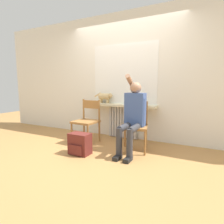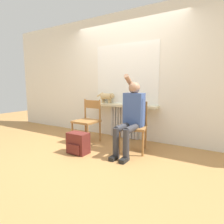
% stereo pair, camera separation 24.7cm
% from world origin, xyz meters
% --- Properties ---
extents(ground_plane, '(12.00, 12.00, 0.00)m').
position_xyz_m(ground_plane, '(0.00, 0.00, 0.00)').
color(ground_plane, '#B27F47').
extents(wall_with_window, '(7.00, 0.06, 2.70)m').
position_xyz_m(wall_with_window, '(0.00, 1.23, 1.35)').
color(wall_with_window, white).
rests_on(wall_with_window, ground_plane).
extents(radiator, '(0.66, 0.08, 0.71)m').
position_xyz_m(radiator, '(-0.00, 1.15, 0.35)').
color(radiator, silver).
rests_on(radiator, ground_plane).
extents(windowsill, '(1.53, 0.25, 0.05)m').
position_xyz_m(windowsill, '(0.00, 1.07, 0.73)').
color(windowsill, beige).
rests_on(windowsill, radiator).
extents(window_glass, '(1.46, 0.01, 1.28)m').
position_xyz_m(window_glass, '(0.00, 1.20, 1.40)').
color(window_glass, white).
rests_on(window_glass, windowsill).
extents(chair_left, '(0.47, 0.47, 0.87)m').
position_xyz_m(chair_left, '(-0.52, 0.51, 0.46)').
color(chair_left, '#9E6B38').
rests_on(chair_left, ground_plane).
extents(chair_right, '(0.55, 0.55, 0.87)m').
position_xyz_m(chair_right, '(0.51, 0.51, 0.46)').
color(chair_right, '#9E6B38').
rests_on(chair_right, ground_plane).
extents(person, '(0.36, 1.02, 1.36)m').
position_xyz_m(person, '(0.52, 0.39, 0.67)').
color(person, '#333338').
rests_on(person, ground_plane).
extents(cat, '(0.46, 0.13, 0.25)m').
position_xyz_m(cat, '(-0.42, 1.10, 0.91)').
color(cat, '#DBB77A').
rests_on(cat, windowsill).
extents(backpack, '(0.36, 0.25, 0.36)m').
position_xyz_m(backpack, '(-0.24, -0.12, 0.18)').
color(backpack, maroon).
rests_on(backpack, ground_plane).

